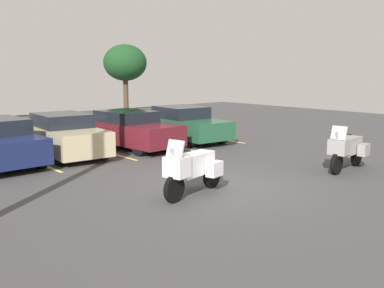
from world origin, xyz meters
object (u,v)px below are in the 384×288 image
at_px(car_champagne, 64,135).
at_px(car_maroon, 129,130).
at_px(motorcycle_touring, 192,168).
at_px(car_green, 183,124).
at_px(motorcycle_second, 346,149).

relative_size(car_champagne, car_maroon, 0.98).
height_order(motorcycle_touring, car_green, car_green).
bearing_deg(car_champagne, car_green, -2.24).
xyz_separation_m(motorcycle_touring, car_maroon, (2.49, 6.62, 0.03)).
bearing_deg(car_green, motorcycle_touring, -128.20).
distance_m(motorcycle_second, car_maroon, 8.12).
distance_m(motorcycle_touring, car_champagne, 6.87).
bearing_deg(motorcycle_second, car_green, 90.20).
bearing_deg(car_champagne, motorcycle_second, -55.71).
distance_m(motorcycle_second, car_green, 7.66).
relative_size(motorcycle_touring, car_maroon, 0.47).
xyz_separation_m(motorcycle_touring, car_champagne, (-0.10, 6.87, 0.03)).
bearing_deg(car_maroon, car_green, 0.72).
distance_m(car_maroon, car_green, 2.75).
xyz_separation_m(car_champagne, car_maroon, (2.59, -0.24, 0.00)).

